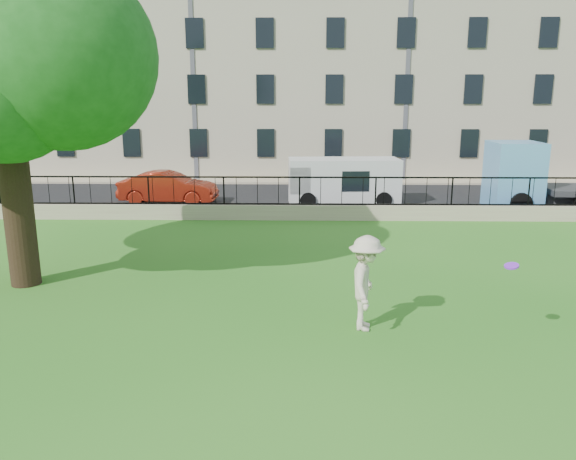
{
  "coord_description": "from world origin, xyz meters",
  "views": [
    {
      "loc": [
        -0.04,
        -9.91,
        4.77
      ],
      "look_at": [
        -0.29,
        3.5,
        1.58
      ],
      "focal_mm": 35.0,
      "sensor_mm": 36.0,
      "label": 1
    }
  ],
  "objects_px": {
    "frisbee": "(512,266)",
    "red_sedan": "(168,188)",
    "man": "(366,283)",
    "white_van": "(343,181)",
    "blue_truck": "(571,176)"
  },
  "relations": [
    {
      "from": "frisbee",
      "to": "red_sedan",
      "type": "distance_m",
      "value": 18.11
    },
    {
      "from": "man",
      "to": "frisbee",
      "type": "relative_size",
      "value": 7.45
    },
    {
      "from": "white_van",
      "to": "red_sedan",
      "type": "bearing_deg",
      "value": 176.77
    },
    {
      "from": "red_sedan",
      "to": "white_van",
      "type": "xyz_separation_m",
      "value": [
        8.01,
        0.0,
        0.31
      ]
    },
    {
      "from": "red_sedan",
      "to": "blue_truck",
      "type": "height_order",
      "value": "blue_truck"
    },
    {
      "from": "red_sedan",
      "to": "blue_truck",
      "type": "distance_m",
      "value": 17.79
    },
    {
      "from": "man",
      "to": "blue_truck",
      "type": "distance_m",
      "value": 16.8
    },
    {
      "from": "frisbee",
      "to": "red_sedan",
      "type": "bearing_deg",
      "value": 123.59
    },
    {
      "from": "red_sedan",
      "to": "frisbee",
      "type": "bearing_deg",
      "value": -143.81
    },
    {
      "from": "white_van",
      "to": "man",
      "type": "bearing_deg",
      "value": -95.77
    },
    {
      "from": "frisbee",
      "to": "blue_truck",
      "type": "height_order",
      "value": "blue_truck"
    },
    {
      "from": "frisbee",
      "to": "blue_truck",
      "type": "distance_m",
      "value": 16.06
    },
    {
      "from": "man",
      "to": "red_sedan",
      "type": "height_order",
      "value": "man"
    },
    {
      "from": "frisbee",
      "to": "white_van",
      "type": "bearing_deg",
      "value": 97.56
    },
    {
      "from": "man",
      "to": "blue_truck",
      "type": "bearing_deg",
      "value": -27.72
    }
  ]
}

